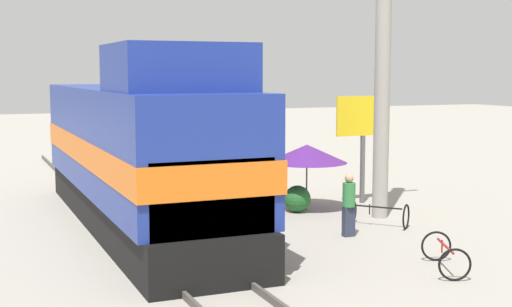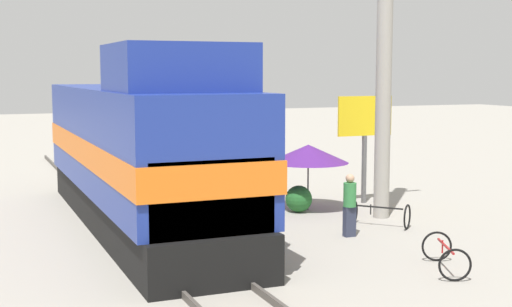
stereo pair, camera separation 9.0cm
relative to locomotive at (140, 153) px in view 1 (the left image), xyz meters
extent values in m
plane|color=gray|center=(0.00, -1.85, -2.10)|extent=(120.00, 120.00, 0.00)
cube|color=#4C4742|center=(-0.72, -1.85, -2.03)|extent=(0.08, 39.48, 0.15)
cube|color=#4C4742|center=(0.72, -1.85, -2.03)|extent=(0.08, 39.48, 0.15)
cube|color=black|center=(0.00, 0.40, -1.57)|extent=(2.83, 13.52, 1.06)
cube|color=navy|center=(0.00, 0.40, 0.37)|extent=(3.08, 12.98, 2.83)
cube|color=orange|center=(0.00, 0.40, 0.09)|extent=(3.12, 13.12, 0.70)
cube|color=orange|center=(0.00, -5.14, -0.27)|extent=(2.62, 1.89, 1.56)
cube|color=navy|center=(0.00, -3.66, 2.32)|extent=(2.89, 2.98, 1.06)
cylinder|color=#9E998E|center=(6.96, -1.22, 3.40)|extent=(0.46, 0.46, 11.00)
cylinder|color=#4C4C4C|center=(5.47, 0.68, -1.14)|extent=(0.05, 0.05, 1.93)
cone|color=#4C1E72|center=(5.47, 0.68, -0.32)|extent=(2.53, 2.53, 0.57)
cube|color=#595959|center=(7.71, 1.04, -0.98)|extent=(0.12, 0.12, 2.24)
cube|color=yellow|center=(7.71, 1.04, 0.79)|extent=(1.98, 0.08, 1.30)
sphere|color=#236028|center=(5.03, 0.44, -1.69)|extent=(0.83, 0.83, 0.83)
cube|color=#2D3347|center=(4.83, -3.03, -1.70)|extent=(0.30, 0.20, 0.80)
cylinder|color=#337F3F|center=(4.83, -3.03, -0.98)|extent=(0.34, 0.34, 0.63)
sphere|color=tan|center=(4.83, -3.03, -0.55)|extent=(0.23, 0.23, 0.23)
torus|color=black|center=(5.71, -1.75, -1.75)|extent=(0.55, 0.51, 0.70)
torus|color=black|center=(6.74, -2.89, -1.75)|extent=(0.55, 0.51, 0.70)
cube|color=black|center=(6.22, -2.32, -1.55)|extent=(0.91, 0.99, 0.04)
cylinder|color=black|center=(6.04, -2.12, -1.63)|extent=(0.04, 0.04, 0.29)
torus|color=black|center=(5.44, -5.97, -1.75)|extent=(0.66, 0.32, 0.70)
torus|color=black|center=(4.81, -7.43, -1.75)|extent=(0.66, 0.32, 0.70)
cube|color=#A51919|center=(5.13, -6.70, -1.55)|extent=(0.57, 1.26, 0.04)
cylinder|color=#A51919|center=(5.24, -6.44, -1.63)|extent=(0.04, 0.04, 0.29)
camera|label=1|loc=(-4.58, -19.12, 2.22)|focal=50.00mm
camera|label=2|loc=(-4.50, -19.16, 2.22)|focal=50.00mm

